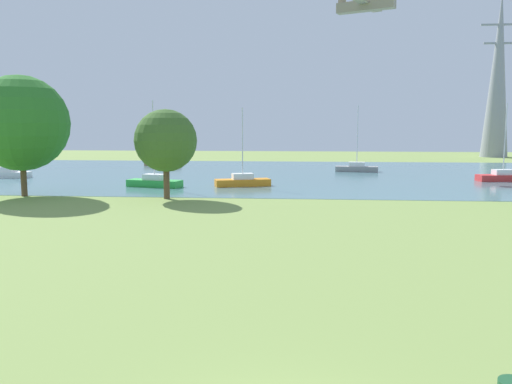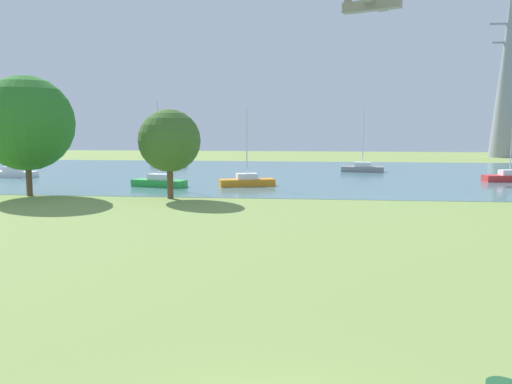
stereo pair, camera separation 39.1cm
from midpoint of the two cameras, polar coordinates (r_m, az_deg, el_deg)
ground_plane at (r=29.94m, az=5.17°, el=-2.91°), size 160.00×160.00×0.00m
water_surface at (r=57.71m, az=5.61°, el=1.97°), size 140.00×40.00×0.02m
sailboat_orange at (r=45.87m, az=-0.75°, el=1.22°), size 5.03×2.90×6.80m
sailboat_white at (r=59.23m, az=-24.78°, el=1.92°), size 4.86×1.70×7.68m
sailboat_gray at (r=61.40m, az=11.71°, el=2.60°), size 4.94×2.06×7.59m
sailboat_red at (r=55.16m, az=26.10°, el=1.51°), size 4.96×2.14×7.38m
sailboat_brown at (r=70.03m, az=-9.35°, el=3.19°), size 5.03×2.87×5.18m
sailboat_green at (r=46.07m, az=-10.29°, el=1.14°), size 5.02×2.66×7.36m
tree_east_near at (r=42.80m, az=-23.55°, el=6.89°), size 7.08×7.08×8.99m
tree_east_far at (r=38.23m, az=-9.14°, el=5.54°), size 4.50×4.50×6.46m
electricity_pylon at (r=98.17m, az=25.75°, el=11.45°), size 6.40×4.40×27.38m
light_aircraft at (r=61.32m, az=12.64°, el=19.27°), size 6.26×8.07×2.10m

